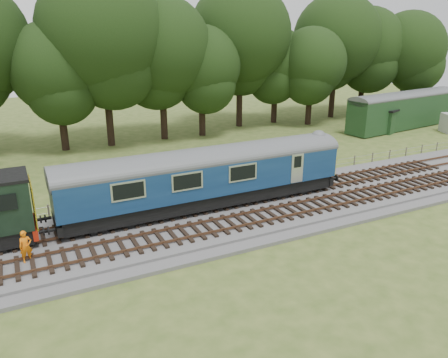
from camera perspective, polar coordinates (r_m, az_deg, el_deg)
ground at (r=27.88m, az=4.47°, el=-4.21°), size 120.00×120.00×0.00m
ballast at (r=27.81m, az=4.47°, el=-3.88°), size 70.00×7.00×0.35m
track_north at (r=28.84m, az=3.07°, el=-2.48°), size 67.20×2.40×0.21m
track_south at (r=26.47m, az=6.26°, el=-4.60°), size 67.20×2.40×0.21m
fence at (r=31.53m, az=0.29°, el=-1.33°), size 64.00×0.12×1.00m
tree_line at (r=47.16m, az=-9.37°, el=5.34°), size 70.00×8.00×18.00m
dmu_railcar at (r=26.84m, az=-2.34°, el=0.84°), size 18.05×2.86×3.88m
worker at (r=23.07m, az=-24.48°, el=-8.03°), size 0.65×0.49×1.61m
parked_coach at (r=54.85m, az=22.40°, el=8.56°), size 16.40×4.79×4.13m
shed at (r=52.43m, az=20.07°, el=7.32°), size 4.23×4.23×2.65m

